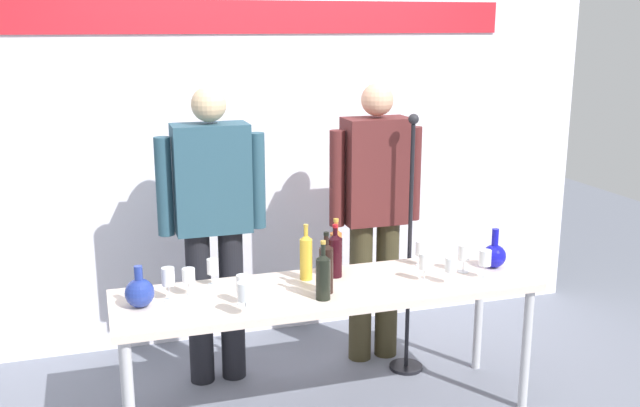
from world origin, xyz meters
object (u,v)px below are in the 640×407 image
(decanter_blue_left, at_px, (140,292))
(wine_glass_left_1, at_px, (189,276))
(decanter_blue_right, at_px, (494,255))
(wine_glass_left_2, at_px, (168,277))
(wine_glass_right_3, at_px, (421,249))
(microphone_stand, at_px, (408,288))
(display_table, at_px, (329,298))
(wine_glass_right_4, at_px, (425,262))
(wine_glass_left_4, at_px, (242,284))
(wine_bottle_4, at_px, (323,275))
(presenter_left, at_px, (213,218))
(wine_glass_left_0, at_px, (245,292))
(wine_glass_right_1, at_px, (485,258))
(wine_glass_left_3, at_px, (213,267))
(wine_bottle_3, at_px, (326,267))
(wine_glass_right_0, at_px, (464,253))
(wine_bottle_1, at_px, (336,248))
(wine_bottle_0, at_px, (335,254))
(wine_bottle_2, at_px, (306,256))
(presenter_right, at_px, (375,207))
(wine_glass_right_2, at_px, (451,265))

(decanter_blue_left, bearing_deg, wine_glass_left_1, 17.56)
(decanter_blue_right, distance_m, wine_glass_left_2, 1.77)
(wine_glass_right_3, distance_m, microphone_stand, 0.36)
(display_table, xyz_separation_m, wine_glass_right_4, (0.50, -0.07, 0.17))
(wine_glass_left_4, bearing_deg, wine_bottle_4, -8.61)
(display_table, height_order, presenter_left, presenter_left)
(decanter_blue_right, xyz_separation_m, wine_glass_left_2, (-1.76, 0.05, 0.05))
(wine_glass_left_0, relative_size, wine_glass_left_2, 0.98)
(wine_glass_right_1, bearing_deg, wine_glass_left_3, 166.52)
(wine_bottle_3, distance_m, wine_glass_right_1, 0.87)
(wine_bottle_3, xyz_separation_m, wine_glass_right_0, (0.81, 0.07, -0.03))
(wine_glass_right_1, xyz_separation_m, microphone_stand, (-0.21, 0.49, -0.32))
(wine_glass_right_1, relative_size, wine_glass_right_3, 1.12)
(wine_bottle_1, distance_m, wine_glass_left_4, 0.68)
(wine_glass_left_0, height_order, microphone_stand, microphone_stand)
(display_table, bearing_deg, wine_bottle_3, -118.12)
(decanter_blue_right, distance_m, wine_bottle_1, 0.88)
(display_table, height_order, wine_bottle_0, wine_bottle_0)
(wine_glass_left_1, height_order, wine_glass_left_4, wine_glass_left_4)
(wine_bottle_1, distance_m, wine_bottle_3, 0.36)
(wine_glass_left_1, distance_m, wine_glass_right_1, 1.54)
(wine_bottle_4, bearing_deg, wine_glass_left_2, 163.36)
(wine_bottle_2, bearing_deg, wine_glass_left_3, 172.59)
(wine_bottle_2, height_order, wine_glass_left_4, wine_bottle_2)
(wine_bottle_1, relative_size, wine_glass_right_3, 2.08)
(wine_bottle_2, distance_m, wine_glass_right_0, 0.86)
(wine_glass_right_0, xyz_separation_m, microphone_stand, (-0.15, 0.37, -0.31))
(wine_glass_left_4, bearing_deg, wine_glass_right_1, -1.24)
(presenter_right, relative_size, wine_glass_right_3, 12.34)
(wine_bottle_2, bearing_deg, wine_glass_left_0, -136.31)
(decanter_blue_left, relative_size, wine_glass_left_0, 1.26)
(decanter_blue_right, bearing_deg, wine_glass_left_3, 172.78)
(wine_glass_right_3, bearing_deg, wine_glass_right_2, -87.26)
(presenter_left, distance_m, wine_glass_left_2, 0.63)
(wine_glass_right_3, bearing_deg, wine_bottle_3, -159.14)
(display_table, height_order, wine_glass_left_3, wine_glass_left_3)
(wine_glass_left_2, xyz_separation_m, wine_glass_left_3, (0.24, 0.15, -0.02))
(wine_glass_left_1, relative_size, wine_glass_right_3, 1.02)
(wine_glass_left_0, bearing_deg, wine_bottle_0, 34.08)
(wine_glass_left_0, relative_size, wine_glass_right_3, 1.17)
(wine_bottle_4, xyz_separation_m, wine_glass_right_0, (0.85, 0.15, -0.02))
(wine_glass_right_4, bearing_deg, wine_bottle_2, 159.84)
(wine_glass_left_3, bearing_deg, wine_glass_left_0, -80.59)
(wine_bottle_2, xyz_separation_m, wine_glass_right_4, (0.58, -0.21, -0.03))
(wine_glass_right_0, distance_m, wine_glass_right_1, 0.14)
(wine_glass_left_4, bearing_deg, decanter_blue_right, 4.43)
(presenter_left, height_order, wine_glass_left_0, presenter_left)
(wine_glass_right_4, distance_m, microphone_stand, 0.55)
(wine_glass_left_2, relative_size, wine_glass_right_2, 1.15)
(wine_bottle_2, bearing_deg, microphone_stand, 17.76)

